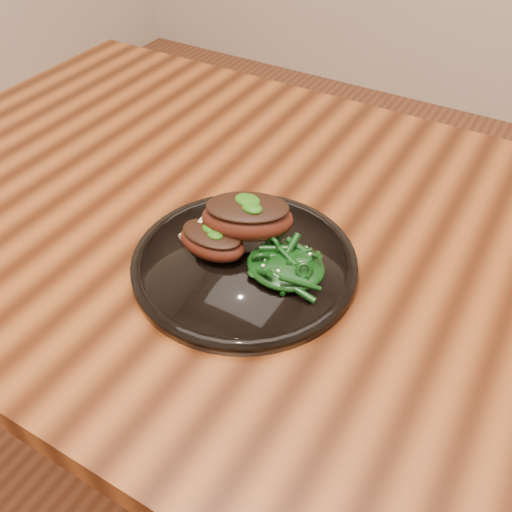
{
  "coord_description": "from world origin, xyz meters",
  "views": [
    {
      "loc": [
        0.14,
        -0.55,
        1.24
      ],
      "look_at": [
        -0.12,
        -0.1,
        0.78
      ],
      "focal_mm": 40.0,
      "sensor_mm": 36.0,
      "label": 1
    }
  ],
  "objects": [
    {
      "name": "desk",
      "position": [
        0.0,
        0.0,
        0.67
      ],
      "size": [
        1.6,
        0.8,
        0.75
      ],
      "color": "#321306",
      "rests_on": "ground"
    },
    {
      "name": "greens_heap",
      "position": [
        -0.08,
        -0.09,
        0.78
      ],
      "size": [
        0.1,
        0.09,
        0.04
      ],
      "color": "black",
      "rests_on": "plate"
    },
    {
      "name": "lamb_chop_back",
      "position": [
        -0.15,
        -0.07,
        0.81
      ],
      "size": [
        0.14,
        0.11,
        0.05
      ],
      "color": "#44170D",
      "rests_on": "plate"
    },
    {
      "name": "herb_smear",
      "position": [
        -0.17,
        -0.04,
        0.77
      ],
      "size": [
        0.07,
        0.05,
        0.0
      ],
      "primitive_type": "ellipsoid",
      "color": "#113F06",
      "rests_on": "plate"
    },
    {
      "name": "lamb_chop_front",
      "position": [
        -0.18,
        -0.11,
        0.79
      ],
      "size": [
        0.1,
        0.07,
        0.04
      ],
      "color": "#44170D",
      "rests_on": "plate"
    },
    {
      "name": "plate",
      "position": [
        -0.14,
        -0.1,
        0.76
      ],
      "size": [
        0.28,
        0.28,
        0.02
      ],
      "color": "black",
      "rests_on": "desk"
    }
  ]
}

